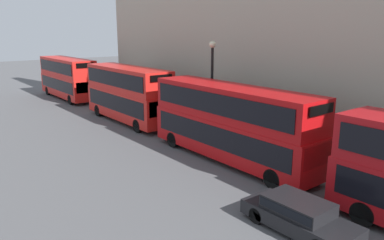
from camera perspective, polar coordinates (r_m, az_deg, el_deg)
The scene contains 6 objects.
bus_second_in_queue at distance 21.32m, azimuth 5.96°, elevation -0.06°, with size 2.59×11.45×4.36m.
bus_third_in_queue at distance 30.93m, azimuth -9.76°, elevation 4.23°, with size 2.59×10.03×4.49m.
bus_trailing at distance 43.26m, azimuth -18.45°, elevation 6.30°, with size 2.59×10.35×4.39m.
car_hatchback at distance 15.02m, azimuth 15.95°, elevation -13.64°, with size 1.81×4.41×1.26m.
street_lamp at distance 25.23m, azimuth 3.07°, elevation 6.08°, with size 0.44×0.44×6.68m.
pedestrian at distance 46.39m, azimuth -15.81°, elevation 4.87°, with size 0.36×0.36×1.66m.
Camera 1 is at (-12.86, 2.14, 7.43)m, focal length 35.00 mm.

